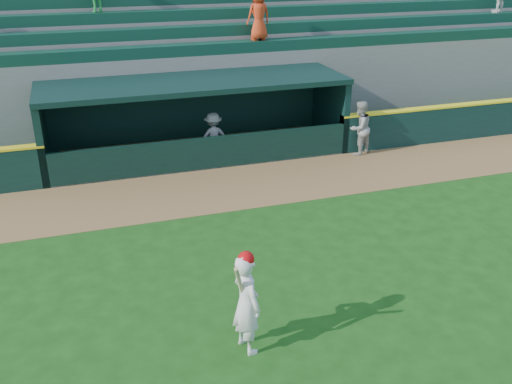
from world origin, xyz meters
TOP-DOWN VIEW (x-y plane):
  - ground at (0.00, 0.00)m, footprint 120.00×120.00m
  - warning_track at (0.00, 4.90)m, footprint 40.00×3.00m
  - dugout_player_front at (5.01, 6.30)m, footprint 1.05×0.96m
  - dugout_player_inside at (0.43, 7.21)m, footprint 1.00×0.59m
  - dugout at (0.00, 8.00)m, footprint 9.40×2.80m
  - stands at (-0.00, 12.57)m, footprint 34.50×6.25m
  - batter_at_plate at (-1.28, -1.82)m, footprint 0.62×0.83m

SIDE VIEW (x-z plane):
  - ground at x=0.00m, z-range 0.00..0.00m
  - warning_track at x=0.00m, z-range 0.00..0.01m
  - dugout_player_inside at x=0.43m, z-range 0.00..1.52m
  - dugout_player_front at x=5.01m, z-range 0.00..1.74m
  - batter_at_plate at x=-1.28m, z-range -0.01..1.89m
  - dugout at x=0.00m, z-range 0.13..2.59m
  - stands at x=0.00m, z-range -1.41..6.20m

